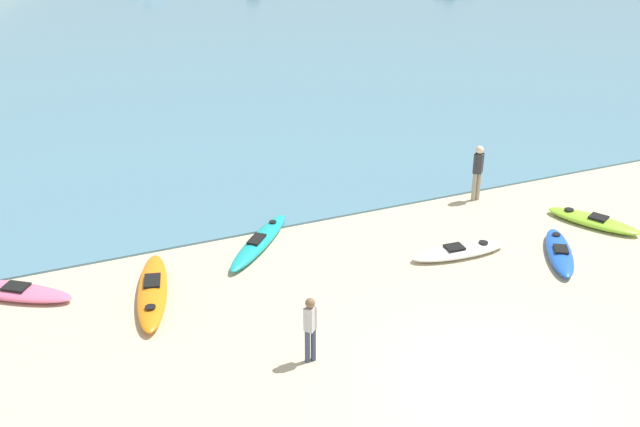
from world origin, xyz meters
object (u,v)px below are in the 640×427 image
(kayak_on_sand_1, at_px, (458,251))
(kayak_on_sand_5, at_px, (259,241))
(kayak_on_sand_4, at_px, (11,291))
(person_near_waterline, at_px, (478,169))
(kayak_on_sand_0, at_px, (153,291))
(kayak_on_sand_2, at_px, (593,221))
(kayak_on_sand_3, at_px, (559,252))
(person_near_foreground, at_px, (310,326))

(kayak_on_sand_1, xyz_separation_m, kayak_on_sand_5, (-4.67, 2.57, 0.02))
(kayak_on_sand_4, bearing_deg, person_near_waterline, 1.41)
(kayak_on_sand_0, distance_m, kayak_on_sand_2, 12.46)
(kayak_on_sand_0, xyz_separation_m, kayak_on_sand_3, (10.26, -2.24, -0.02))
(person_near_foreground, bearing_deg, kayak_on_sand_1, 26.78)
(person_near_waterline, bearing_deg, kayak_on_sand_3, -90.56)
(kayak_on_sand_0, height_order, person_near_foreground, person_near_foreground)
(kayak_on_sand_1, bearing_deg, kayak_on_sand_3, -25.02)
(kayak_on_sand_3, distance_m, person_near_foreground, 7.96)
(kayak_on_sand_4, height_order, kayak_on_sand_5, kayak_on_sand_5)
(kayak_on_sand_3, relative_size, person_near_waterline, 1.49)
(kayak_on_sand_4, bearing_deg, kayak_on_sand_5, 0.45)
(kayak_on_sand_0, distance_m, kayak_on_sand_5, 3.50)
(kayak_on_sand_3, bearing_deg, kayak_on_sand_0, 167.68)
(kayak_on_sand_0, relative_size, kayak_on_sand_5, 1.22)
(kayak_on_sand_1, xyz_separation_m, person_near_foreground, (-5.37, -2.71, 0.74))
(kayak_on_sand_1, bearing_deg, person_near_foreground, -153.22)
(kayak_on_sand_1, relative_size, kayak_on_sand_3, 1.04)
(kayak_on_sand_5, bearing_deg, kayak_on_sand_4, -179.55)
(kayak_on_sand_0, distance_m, kayak_on_sand_4, 3.41)
(kayak_on_sand_0, bearing_deg, kayak_on_sand_2, -5.03)
(kayak_on_sand_0, relative_size, kayak_on_sand_1, 1.34)
(kayak_on_sand_2, distance_m, kayak_on_sand_5, 9.56)
(kayak_on_sand_4, xyz_separation_m, kayak_on_sand_5, (6.31, 0.05, 0.02))
(kayak_on_sand_0, height_order, kayak_on_sand_4, kayak_on_sand_0)
(person_near_foreground, bearing_deg, kayak_on_sand_2, 15.45)
(kayak_on_sand_1, bearing_deg, kayak_on_sand_0, 171.88)
(kayak_on_sand_1, height_order, kayak_on_sand_2, kayak_on_sand_2)
(kayak_on_sand_1, bearing_deg, kayak_on_sand_4, 167.09)
(kayak_on_sand_1, height_order, kayak_on_sand_3, kayak_on_sand_3)
(kayak_on_sand_1, height_order, kayak_on_sand_4, kayak_on_sand_4)
(kayak_on_sand_0, distance_m, kayak_on_sand_3, 10.50)
(kayak_on_sand_0, height_order, kayak_on_sand_1, kayak_on_sand_0)
(kayak_on_sand_1, relative_size, kayak_on_sand_5, 0.92)
(kayak_on_sand_0, height_order, kayak_on_sand_2, kayak_on_sand_0)
(kayak_on_sand_4, relative_size, person_near_foreground, 2.01)
(kayak_on_sand_3, height_order, person_near_waterline, person_near_waterline)
(kayak_on_sand_3, bearing_deg, kayak_on_sand_1, 154.98)
(kayak_on_sand_5, xyz_separation_m, person_near_foreground, (-0.69, -5.27, 0.73))
(kayak_on_sand_5, height_order, person_near_waterline, person_near_waterline)
(kayak_on_sand_1, distance_m, kayak_on_sand_3, 2.65)
(kayak_on_sand_3, xyz_separation_m, kayak_on_sand_5, (-7.07, 3.68, 0.00))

